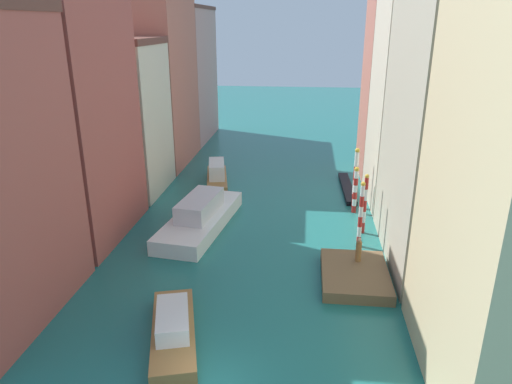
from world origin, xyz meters
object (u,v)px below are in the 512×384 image
waterfront_dock (355,275)px  motorboat_1 (173,328)px  mooring_pole_1 (365,204)px  vaporetto_white (200,216)px  mooring_pole_2 (355,189)px  gondola_black (347,188)px  motorboat_0 (217,175)px  mooring_pole_0 (361,214)px  mooring_pole_3 (355,177)px  person_on_dock (359,250)px

waterfront_dock → motorboat_1: motorboat_1 is taller
mooring_pole_1 → vaporetto_white: bearing=-178.5°
mooring_pole_2 → vaporetto_white: 12.80m
vaporetto_white → gondola_black: vaporetto_white is taller
gondola_black → motorboat_0: bearing=178.6°
mooring_pole_0 → mooring_pole_3: 7.53m
mooring_pole_2 → mooring_pole_3: (0.07, 1.21, 0.63)m
mooring_pole_0 → gondola_black: size_ratio=0.58×
mooring_pole_3 → mooring_pole_2: bearing=-93.3°
mooring_pole_0 → person_on_dock: bearing=-96.5°
waterfront_dock → mooring_pole_1: (1.18, 7.01, 2.02)m
mooring_pole_1 → gondola_black: (-0.45, 9.58, -2.17)m
mooring_pole_1 → mooring_pole_3: bearing=92.6°
waterfront_dock → motorboat_0: (-11.78, 16.91, 0.54)m
mooring_pole_0 → motorboat_0: size_ratio=0.66×
mooring_pole_0 → mooring_pole_2: 6.33m
vaporetto_white → motorboat_1: (1.64, -13.37, -0.30)m
mooring_pole_0 → motorboat_0: (-12.44, 12.15, -1.57)m
motorboat_0 → vaporetto_white: bearing=-86.2°
waterfront_dock → mooring_pole_3: bearing=85.6°
mooring_pole_2 → mooring_pole_3: mooring_pole_3 is taller
mooring_pole_1 → vaporetto_white: mooring_pole_1 is taller
waterfront_dock → motorboat_1: size_ratio=0.78×
mooring_pole_0 → mooring_pole_1: mooring_pole_0 is taller
gondola_black → motorboat_0: 12.53m
mooring_pole_0 → gondola_black: bearing=89.7°
waterfront_dock → motorboat_0: size_ratio=0.76×
mooring_pole_3 → motorboat_1: (-10.41, -18.94, -2.06)m
waterfront_dock → mooring_pole_3: 12.52m
mooring_pole_1 → person_on_dock: bearing=-99.0°
vaporetto_white → gondola_black: (11.83, 9.89, -0.70)m
mooring_pole_1 → motorboat_0: (-12.96, 9.89, -1.48)m
mooring_pole_1 → motorboat_1: size_ratio=0.65×
mooring_pole_0 → waterfront_dock: bearing=-97.9°
waterfront_dock → person_on_dock: size_ratio=3.44×
gondola_black → mooring_pole_3: bearing=-87.2°
mooring_pole_2 → vaporetto_white: size_ratio=0.35×
vaporetto_white → motorboat_1: size_ratio=1.58×
mooring_pole_1 → motorboat_0: 16.37m
motorboat_0 → waterfront_dock: bearing=-55.1°
waterfront_dock → mooring_pole_2: 11.22m
mooring_pole_0 → motorboat_0: bearing=135.7°
mooring_pole_0 → mooring_pole_3: size_ratio=0.93×
motorboat_0 → motorboat_1: motorboat_0 is taller
person_on_dock → gondola_black: bearing=88.2°
mooring_pole_0 → vaporetto_white: bearing=170.6°
vaporetto_white → motorboat_0: vaporetto_white is taller
person_on_dock → waterfront_dock: bearing=-101.9°
mooring_pole_0 → mooring_pole_1: bearing=77.1°
waterfront_dock → mooring_pole_3: (0.94, 12.27, 2.31)m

